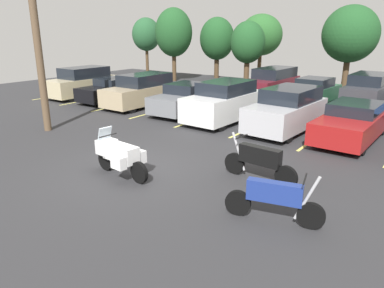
% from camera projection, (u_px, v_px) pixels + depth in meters
% --- Properties ---
extents(ground, '(44.00, 44.00, 0.10)m').
position_uv_depth(ground, '(134.00, 170.00, 11.37)').
color(ground, '#2D2D30').
extents(motorcycle_touring, '(2.18, 1.01, 1.38)m').
position_uv_depth(motorcycle_touring, '(119.00, 154.00, 10.63)').
color(motorcycle_touring, black).
rests_on(motorcycle_touring, ground).
extents(motorcycle_second, '(2.20, 0.77, 1.24)m').
position_uv_depth(motorcycle_second, '(275.00, 199.00, 8.04)').
color(motorcycle_second, black).
rests_on(motorcycle_second, ground).
extents(motorcycle_third, '(2.32, 0.62, 1.29)m').
position_uv_depth(motorcycle_third, '(259.00, 161.00, 10.27)').
color(motorcycle_third, black).
rests_on(motorcycle_third, ground).
extents(parking_stripes, '(22.69, 4.71, 0.01)m').
position_uv_depth(parking_stripes, '(204.00, 118.00, 17.94)').
color(parking_stripes, '#EAE066').
rests_on(parking_stripes, ground).
extents(car_champagne, '(1.94, 4.73, 1.88)m').
position_uv_depth(car_champagne, '(84.00, 82.00, 23.35)').
color(car_champagne, '#C1B289').
rests_on(car_champagne, ground).
extents(car_black, '(1.87, 4.29, 1.39)m').
position_uv_depth(car_black, '(112.00, 90.00, 21.89)').
color(car_black, black).
rests_on(car_black, ground).
extents(car_tan, '(1.87, 4.61, 1.79)m').
position_uv_depth(car_tan, '(142.00, 91.00, 20.41)').
color(car_tan, tan).
rests_on(car_tan, ground).
extents(car_grey, '(2.06, 4.49, 1.54)m').
position_uv_depth(car_grey, '(186.00, 99.00, 18.70)').
color(car_grey, slate).
rests_on(car_grey, ground).
extents(car_white, '(2.07, 4.48, 1.89)m').
position_uv_depth(car_white, '(224.00, 102.00, 16.93)').
color(car_white, white).
rests_on(car_white, ground).
extents(car_silver, '(2.15, 4.52, 1.83)m').
position_uv_depth(car_silver, '(287.00, 110.00, 15.35)').
color(car_silver, '#B7B7BC').
rests_on(car_silver, ground).
extents(car_red, '(2.02, 4.81, 1.45)m').
position_uv_depth(car_red, '(352.00, 122.00, 14.11)').
color(car_red, maroon).
rests_on(car_red, ground).
extents(car_far_maroon, '(2.00, 4.76, 1.88)m').
position_uv_depth(car_far_maroon, '(272.00, 83.00, 22.92)').
color(car_far_maroon, maroon).
rests_on(car_far_maroon, ground).
extents(car_far_green, '(2.12, 4.38, 1.51)m').
position_uv_depth(car_far_green, '(314.00, 92.00, 21.00)').
color(car_far_green, '#235638').
rests_on(car_far_green, ground).
extents(car_far_charcoal, '(1.86, 4.34, 1.92)m').
position_uv_depth(car_far_charcoal, '(367.00, 92.00, 19.51)').
color(car_far_charcoal, '#38383D').
rests_on(car_far_charcoal, ground).
extents(utility_pole, '(0.35, 1.80, 9.12)m').
position_uv_depth(utility_pole, '(34.00, 16.00, 14.27)').
color(utility_pole, brown).
rests_on(utility_pole, ground).
extents(tree_right, '(2.74, 2.74, 5.32)m').
position_uv_depth(tree_right, '(146.00, 35.00, 35.25)').
color(tree_right, '#4C3823').
rests_on(tree_right, ground).
extents(tree_far_left, '(3.80, 3.80, 5.81)m').
position_uv_depth(tree_far_left, '(350.00, 34.00, 24.94)').
color(tree_far_left, '#4C3823').
rests_on(tree_far_left, ground).
extents(tree_center, '(2.52, 2.52, 4.80)m').
position_uv_depth(tree_center, '(248.00, 43.00, 26.48)').
color(tree_center, '#4C3823').
rests_on(tree_center, ground).
extents(tree_rear, '(3.04, 3.04, 5.25)m').
position_uv_depth(tree_rear, '(217.00, 39.00, 31.82)').
color(tree_rear, '#4C3823').
rests_on(tree_rear, ground).
extents(tree_center_right, '(3.05, 3.05, 5.91)m').
position_uv_depth(tree_center_right, '(174.00, 33.00, 29.73)').
color(tree_center_right, '#4C3823').
rests_on(tree_center_right, ground).
extents(tree_center_left, '(3.43, 3.43, 5.41)m').
position_uv_depth(tree_center_left, '(261.00, 35.00, 29.37)').
color(tree_center_left, '#4C3823').
rests_on(tree_center_left, ground).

